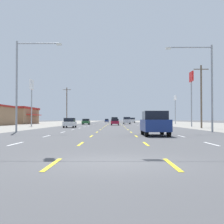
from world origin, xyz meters
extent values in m
plane|color=#4C4C4F|center=(0.00, 66.00, 0.00)|extent=(572.00, 572.00, 0.00)
cube|color=gray|center=(-24.75, 66.00, 0.00)|extent=(28.00, 440.00, 0.01)
cube|color=gray|center=(24.75, 66.00, 0.00)|extent=(28.00, 440.00, 0.01)
cube|color=white|center=(-5.25, 7.00, 0.01)|extent=(0.14, 2.60, 0.01)
cube|color=white|center=(-5.25, 14.50, 0.01)|extent=(0.14, 2.60, 0.01)
cube|color=white|center=(-5.25, 22.00, 0.01)|extent=(0.14, 2.60, 0.01)
cube|color=white|center=(-5.25, 29.50, 0.01)|extent=(0.14, 2.60, 0.01)
cube|color=white|center=(-5.25, 37.00, 0.01)|extent=(0.14, 2.60, 0.01)
cube|color=white|center=(-5.25, 44.50, 0.01)|extent=(0.14, 2.60, 0.01)
cube|color=white|center=(-5.25, 52.00, 0.01)|extent=(0.14, 2.60, 0.01)
cube|color=white|center=(-5.25, 59.50, 0.01)|extent=(0.14, 2.60, 0.01)
cube|color=white|center=(-5.25, 67.00, 0.01)|extent=(0.14, 2.60, 0.01)
cube|color=white|center=(-5.25, 74.50, 0.01)|extent=(0.14, 2.60, 0.01)
cube|color=white|center=(-5.25, 82.00, 0.01)|extent=(0.14, 2.60, 0.01)
cube|color=white|center=(-5.25, 89.50, 0.01)|extent=(0.14, 2.60, 0.01)
cube|color=white|center=(-5.25, 97.00, 0.01)|extent=(0.14, 2.60, 0.01)
cube|color=white|center=(-5.25, 104.50, 0.01)|extent=(0.14, 2.60, 0.01)
cube|color=white|center=(-5.25, 112.00, 0.01)|extent=(0.14, 2.60, 0.01)
cube|color=white|center=(-5.25, 119.50, 0.01)|extent=(0.14, 2.60, 0.01)
cube|color=white|center=(-5.25, 127.00, 0.01)|extent=(0.14, 2.60, 0.01)
cube|color=white|center=(-5.25, 134.50, 0.01)|extent=(0.14, 2.60, 0.01)
cube|color=white|center=(-5.25, 142.00, 0.01)|extent=(0.14, 2.60, 0.01)
cube|color=white|center=(-5.25, 149.50, 0.01)|extent=(0.14, 2.60, 0.01)
cube|color=white|center=(-5.25, 157.00, 0.01)|extent=(0.14, 2.60, 0.01)
cube|color=white|center=(-5.25, 164.50, 0.01)|extent=(0.14, 2.60, 0.01)
cube|color=white|center=(-5.25, 172.00, 0.01)|extent=(0.14, 2.60, 0.01)
cube|color=white|center=(-5.25, 179.50, 0.01)|extent=(0.14, 2.60, 0.01)
cube|color=white|center=(-5.25, 187.00, 0.01)|extent=(0.14, 2.60, 0.01)
cube|color=white|center=(-5.25, 194.50, 0.01)|extent=(0.14, 2.60, 0.01)
cube|color=white|center=(-5.25, 202.00, 0.01)|extent=(0.14, 2.60, 0.01)
cube|color=white|center=(-5.25, 209.50, 0.01)|extent=(0.14, 2.60, 0.01)
cube|color=white|center=(-5.25, 217.00, 0.01)|extent=(0.14, 2.60, 0.01)
cube|color=yellow|center=(-1.75, -0.50, 0.01)|extent=(0.14, 2.60, 0.01)
cube|color=yellow|center=(-1.75, 7.00, 0.01)|extent=(0.14, 2.60, 0.01)
cube|color=yellow|center=(-1.75, 14.50, 0.01)|extent=(0.14, 2.60, 0.01)
cube|color=yellow|center=(-1.75, 22.00, 0.01)|extent=(0.14, 2.60, 0.01)
cube|color=yellow|center=(-1.75, 29.50, 0.01)|extent=(0.14, 2.60, 0.01)
cube|color=yellow|center=(-1.75, 37.00, 0.01)|extent=(0.14, 2.60, 0.01)
cube|color=yellow|center=(-1.75, 44.50, 0.01)|extent=(0.14, 2.60, 0.01)
cube|color=yellow|center=(-1.75, 52.00, 0.01)|extent=(0.14, 2.60, 0.01)
cube|color=yellow|center=(-1.75, 59.50, 0.01)|extent=(0.14, 2.60, 0.01)
cube|color=yellow|center=(-1.75, 67.00, 0.01)|extent=(0.14, 2.60, 0.01)
cube|color=yellow|center=(-1.75, 74.50, 0.01)|extent=(0.14, 2.60, 0.01)
cube|color=yellow|center=(-1.75, 82.00, 0.01)|extent=(0.14, 2.60, 0.01)
cube|color=yellow|center=(-1.75, 89.50, 0.01)|extent=(0.14, 2.60, 0.01)
cube|color=yellow|center=(-1.75, 97.00, 0.01)|extent=(0.14, 2.60, 0.01)
cube|color=yellow|center=(-1.75, 104.50, 0.01)|extent=(0.14, 2.60, 0.01)
cube|color=yellow|center=(-1.75, 112.00, 0.01)|extent=(0.14, 2.60, 0.01)
cube|color=yellow|center=(-1.75, 119.50, 0.01)|extent=(0.14, 2.60, 0.01)
cube|color=yellow|center=(-1.75, 127.00, 0.01)|extent=(0.14, 2.60, 0.01)
cube|color=yellow|center=(-1.75, 134.50, 0.01)|extent=(0.14, 2.60, 0.01)
cube|color=yellow|center=(-1.75, 142.00, 0.01)|extent=(0.14, 2.60, 0.01)
cube|color=yellow|center=(-1.75, 149.50, 0.01)|extent=(0.14, 2.60, 0.01)
cube|color=yellow|center=(-1.75, 157.00, 0.01)|extent=(0.14, 2.60, 0.01)
cube|color=yellow|center=(-1.75, 164.50, 0.01)|extent=(0.14, 2.60, 0.01)
cube|color=yellow|center=(-1.75, 172.00, 0.01)|extent=(0.14, 2.60, 0.01)
cube|color=yellow|center=(-1.75, 179.50, 0.01)|extent=(0.14, 2.60, 0.01)
cube|color=yellow|center=(-1.75, 187.00, 0.01)|extent=(0.14, 2.60, 0.01)
cube|color=yellow|center=(-1.75, 194.50, 0.01)|extent=(0.14, 2.60, 0.01)
cube|color=yellow|center=(-1.75, 202.00, 0.01)|extent=(0.14, 2.60, 0.01)
cube|color=yellow|center=(-1.75, 209.50, 0.01)|extent=(0.14, 2.60, 0.01)
cube|color=yellow|center=(-1.75, 217.00, 0.01)|extent=(0.14, 2.60, 0.01)
cube|color=yellow|center=(1.75, -0.50, 0.01)|extent=(0.14, 2.60, 0.01)
cube|color=yellow|center=(1.75, 7.00, 0.01)|extent=(0.14, 2.60, 0.01)
cube|color=yellow|center=(1.75, 14.50, 0.01)|extent=(0.14, 2.60, 0.01)
cube|color=yellow|center=(1.75, 22.00, 0.01)|extent=(0.14, 2.60, 0.01)
cube|color=yellow|center=(1.75, 29.50, 0.01)|extent=(0.14, 2.60, 0.01)
cube|color=yellow|center=(1.75, 37.00, 0.01)|extent=(0.14, 2.60, 0.01)
cube|color=yellow|center=(1.75, 44.50, 0.01)|extent=(0.14, 2.60, 0.01)
cube|color=yellow|center=(1.75, 52.00, 0.01)|extent=(0.14, 2.60, 0.01)
cube|color=yellow|center=(1.75, 59.50, 0.01)|extent=(0.14, 2.60, 0.01)
cube|color=yellow|center=(1.75, 67.00, 0.01)|extent=(0.14, 2.60, 0.01)
cube|color=yellow|center=(1.75, 74.50, 0.01)|extent=(0.14, 2.60, 0.01)
cube|color=yellow|center=(1.75, 82.00, 0.01)|extent=(0.14, 2.60, 0.01)
cube|color=yellow|center=(1.75, 89.50, 0.01)|extent=(0.14, 2.60, 0.01)
cube|color=yellow|center=(1.75, 97.00, 0.01)|extent=(0.14, 2.60, 0.01)
cube|color=yellow|center=(1.75, 104.50, 0.01)|extent=(0.14, 2.60, 0.01)
cube|color=yellow|center=(1.75, 112.00, 0.01)|extent=(0.14, 2.60, 0.01)
cube|color=yellow|center=(1.75, 119.50, 0.01)|extent=(0.14, 2.60, 0.01)
cube|color=yellow|center=(1.75, 127.00, 0.01)|extent=(0.14, 2.60, 0.01)
cube|color=yellow|center=(1.75, 134.50, 0.01)|extent=(0.14, 2.60, 0.01)
cube|color=yellow|center=(1.75, 142.00, 0.01)|extent=(0.14, 2.60, 0.01)
cube|color=yellow|center=(1.75, 149.50, 0.01)|extent=(0.14, 2.60, 0.01)
cube|color=yellow|center=(1.75, 157.00, 0.01)|extent=(0.14, 2.60, 0.01)
cube|color=yellow|center=(1.75, 164.50, 0.01)|extent=(0.14, 2.60, 0.01)
cube|color=yellow|center=(1.75, 172.00, 0.01)|extent=(0.14, 2.60, 0.01)
cube|color=yellow|center=(1.75, 179.50, 0.01)|extent=(0.14, 2.60, 0.01)
cube|color=yellow|center=(1.75, 187.00, 0.01)|extent=(0.14, 2.60, 0.01)
cube|color=yellow|center=(1.75, 194.50, 0.01)|extent=(0.14, 2.60, 0.01)
cube|color=yellow|center=(1.75, 202.00, 0.01)|extent=(0.14, 2.60, 0.01)
cube|color=yellow|center=(1.75, 209.50, 0.01)|extent=(0.14, 2.60, 0.01)
cube|color=yellow|center=(1.75, 217.00, 0.01)|extent=(0.14, 2.60, 0.01)
cube|color=white|center=(5.25, 7.00, 0.01)|extent=(0.14, 2.60, 0.01)
cube|color=white|center=(5.25, 14.50, 0.01)|extent=(0.14, 2.60, 0.01)
cube|color=white|center=(5.25, 22.00, 0.01)|extent=(0.14, 2.60, 0.01)
cube|color=white|center=(5.25, 29.50, 0.01)|extent=(0.14, 2.60, 0.01)
cube|color=white|center=(5.25, 37.00, 0.01)|extent=(0.14, 2.60, 0.01)
cube|color=white|center=(5.25, 44.50, 0.01)|extent=(0.14, 2.60, 0.01)
cube|color=white|center=(5.25, 52.00, 0.01)|extent=(0.14, 2.60, 0.01)
cube|color=white|center=(5.25, 59.50, 0.01)|extent=(0.14, 2.60, 0.01)
cube|color=white|center=(5.25, 67.00, 0.01)|extent=(0.14, 2.60, 0.01)
cube|color=white|center=(5.25, 74.50, 0.01)|extent=(0.14, 2.60, 0.01)
cube|color=white|center=(5.25, 82.00, 0.01)|extent=(0.14, 2.60, 0.01)
cube|color=white|center=(5.25, 89.50, 0.01)|extent=(0.14, 2.60, 0.01)
cube|color=white|center=(5.25, 97.00, 0.01)|extent=(0.14, 2.60, 0.01)
cube|color=white|center=(5.25, 104.50, 0.01)|extent=(0.14, 2.60, 0.01)
cube|color=white|center=(5.25, 112.00, 0.01)|extent=(0.14, 2.60, 0.01)
cube|color=white|center=(5.25, 119.50, 0.01)|extent=(0.14, 2.60, 0.01)
cube|color=white|center=(5.25, 127.00, 0.01)|extent=(0.14, 2.60, 0.01)
cube|color=white|center=(5.25, 134.50, 0.01)|extent=(0.14, 2.60, 0.01)
cube|color=white|center=(5.25, 142.00, 0.01)|extent=(0.14, 2.60, 0.01)
cube|color=white|center=(5.25, 149.50, 0.01)|extent=(0.14, 2.60, 0.01)
cube|color=white|center=(5.25, 157.00, 0.01)|extent=(0.14, 2.60, 0.01)
cube|color=white|center=(5.25, 164.50, 0.01)|extent=(0.14, 2.60, 0.01)
cube|color=white|center=(5.25, 172.00, 0.01)|extent=(0.14, 2.60, 0.01)
cube|color=white|center=(5.25, 179.50, 0.01)|extent=(0.14, 2.60, 0.01)
cube|color=white|center=(5.25, 187.00, 0.01)|extent=(0.14, 2.60, 0.01)
cube|color=white|center=(5.25, 194.50, 0.01)|extent=(0.14, 2.60, 0.01)
cube|color=white|center=(5.25, 202.00, 0.01)|extent=(0.14, 2.60, 0.01)
cube|color=white|center=(5.25, 209.50, 0.01)|extent=(0.14, 2.60, 0.01)
cube|color=white|center=(5.25, 217.00, 0.01)|extent=(0.14, 2.60, 0.01)
cube|color=navy|center=(3.31, 15.43, 0.84)|extent=(1.98, 4.90, 0.92)
cube|color=black|center=(3.31, 15.38, 1.64)|extent=(1.82, 2.70, 0.68)
cylinder|color=black|center=(2.47, 17.13, 0.38)|extent=(0.26, 0.76, 0.76)
cylinder|color=black|center=(4.15, 17.13, 0.38)|extent=(0.26, 0.76, 0.76)
cylinder|color=black|center=(2.47, 13.73, 0.38)|extent=(0.26, 0.76, 0.76)
cylinder|color=black|center=(4.15, 13.73, 0.38)|extent=(0.26, 0.76, 0.76)
cube|color=white|center=(-7.10, 39.44, 0.63)|extent=(1.72, 3.90, 0.66)
cube|color=black|center=(-7.10, 39.19, 1.25)|extent=(1.58, 1.90, 0.58)
cylinder|color=black|center=(-7.84, 40.84, 0.30)|extent=(0.20, 0.60, 0.60)
cylinder|color=black|center=(-6.36, 40.84, 0.30)|extent=(0.20, 0.60, 0.60)
cylinder|color=black|center=(-7.84, 38.04, 0.30)|extent=(0.20, 0.60, 0.60)
cylinder|color=black|center=(-6.36, 38.04, 0.30)|extent=(0.20, 0.60, 0.60)
cube|color=maroon|center=(0.10, 59.16, 0.63)|extent=(1.80, 4.50, 0.62)
cube|color=black|center=(0.10, 59.06, 1.20)|extent=(1.62, 2.10, 0.52)
cylinder|color=black|center=(-0.67, 60.71, 0.32)|extent=(0.22, 0.64, 0.64)
cylinder|color=black|center=(0.87, 60.71, 0.32)|extent=(0.22, 0.64, 0.64)
cylinder|color=black|center=(-0.67, 57.61, 0.32)|extent=(0.22, 0.64, 0.64)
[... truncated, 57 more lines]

